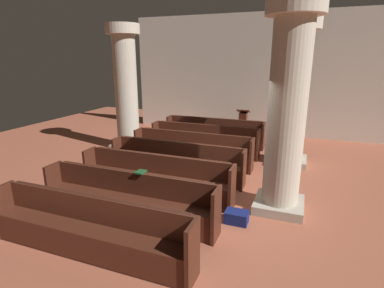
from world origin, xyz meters
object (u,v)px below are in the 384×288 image
(pew_row_0, at_px, (214,131))
(hymn_book, at_px, (141,172))
(pillar_aisle_rear, at_px, (287,108))
(pew_row_3, at_px, (176,160))
(pew_row_6, at_px, (88,226))
(pew_row_4, at_px, (156,175))
(pew_row_1, at_px, (204,138))
(lectern, at_px, (243,126))
(kneeler_box_navy, at_px, (237,217))
(pillar_aisle_side, at_px, (295,92))
(pew_row_2, at_px, (192,148))
(pew_row_5, at_px, (128,196))
(pillar_far_side, at_px, (126,87))

(pew_row_0, relative_size, hymn_book, 16.12)
(hymn_book, bearing_deg, pillar_aisle_rear, 27.70)
(pew_row_3, distance_m, pew_row_6, 3.26)
(pew_row_4, xyz_separation_m, pew_row_6, (0.00, -2.18, 0.00))
(pew_row_1, bearing_deg, lectern, 73.06)
(pew_row_1, bearing_deg, kneeler_box_navy, -63.32)
(pillar_aisle_side, bearing_deg, pew_row_6, -115.25)
(pew_row_2, height_order, pew_row_6, same)
(pew_row_0, height_order, pew_row_4, same)
(pew_row_5, bearing_deg, pew_row_1, 90.00)
(pew_row_1, bearing_deg, pew_row_3, -90.00)
(pew_row_6, height_order, hymn_book, hymn_book)
(pillar_far_side, xyz_separation_m, kneeler_box_navy, (4.37, -3.37, -1.90))
(pew_row_4, relative_size, pillar_aisle_side, 0.88)
(pew_row_0, bearing_deg, kneeler_box_navy, -68.74)
(pew_row_1, bearing_deg, pillar_far_side, -171.76)
(pew_row_2, distance_m, pillar_far_side, 3.02)
(pew_row_0, xyz_separation_m, pew_row_1, (0.00, -1.09, 0.00))
(pillar_far_side, distance_m, lectern, 4.50)
(pew_row_4, bearing_deg, lectern, 82.69)
(pew_row_2, distance_m, pillar_aisle_side, 3.15)
(pillar_aisle_side, bearing_deg, hymn_book, -119.86)
(pew_row_4, distance_m, pillar_aisle_rear, 2.99)
(pillar_far_side, distance_m, pillar_aisle_rear, 5.65)
(pew_row_0, distance_m, pew_row_1, 1.09)
(pew_row_1, relative_size, pew_row_3, 1.00)
(pew_row_4, relative_size, pew_row_5, 1.00)
(pew_row_4, xyz_separation_m, pillar_aisle_side, (2.54, 3.22, 1.53))
(pew_row_1, height_order, pillar_far_side, pillar_far_side)
(pew_row_2, height_order, pew_row_3, same)
(pillar_aisle_side, bearing_deg, pew_row_1, 178.98)
(pew_row_5, xyz_separation_m, lectern, (0.72, 6.73, -0.03))
(pew_row_0, height_order, kneeler_box_navy, pew_row_0)
(pew_row_1, xyz_separation_m, pew_row_6, (0.00, -5.44, 0.00))
(pew_row_3, bearing_deg, hymn_book, -84.83)
(lectern, bearing_deg, pillar_far_side, -139.61)
(pew_row_6, height_order, pillar_far_side, pillar_far_side)
(pew_row_1, xyz_separation_m, lectern, (0.72, 2.38, -0.03))
(pew_row_5, xyz_separation_m, hymn_book, (0.18, 0.19, 0.43))
(pew_row_1, xyz_separation_m, pew_row_5, (0.00, -4.35, 0.00))
(pillar_aisle_side, bearing_deg, kneeler_box_navy, -100.27)
(pew_row_0, height_order, pew_row_6, same)
(pew_row_4, relative_size, lectern, 3.14)
(pew_row_3, bearing_deg, kneeler_box_navy, -39.71)
(pillar_far_side, bearing_deg, pillar_aisle_rear, -26.94)
(pew_row_6, xyz_separation_m, pillar_far_side, (-2.49, 5.08, 1.53))
(pillar_far_side, bearing_deg, pew_row_3, -36.04)
(kneeler_box_navy, bearing_deg, pillar_far_side, 142.34)
(pew_row_4, xyz_separation_m, pillar_far_side, (-2.49, 2.90, 1.53))
(pew_row_4, distance_m, pew_row_5, 1.09)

